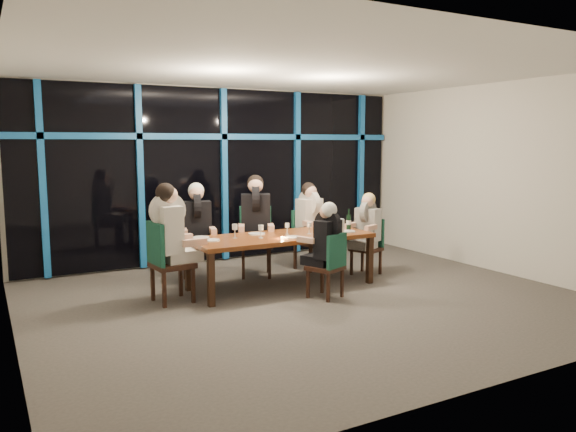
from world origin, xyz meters
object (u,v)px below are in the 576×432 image
at_px(chair_far_left, 197,243).
at_px(chair_far_right, 307,236).
at_px(chair_end_right, 369,243).
at_px(wine_bottle, 349,222).
at_px(diner_far_mid, 256,211).
at_px(diner_end_right, 367,222).
at_px(water_pitcher, 340,226).
at_px(diner_end_left, 171,225).
at_px(diner_near_mid, 326,236).
at_px(chair_near_mid, 330,262).
at_px(diner_far_right, 311,213).
at_px(diner_far_left, 197,218).
at_px(chair_end_left, 165,258).
at_px(dining_table, 281,240).
at_px(chair_far_mid, 256,237).

bearing_deg(chair_far_left, chair_far_right, 11.14).
distance_m(chair_end_right, wine_bottle, 0.61).
distance_m(chair_end_right, diner_far_mid, 1.85).
xyz_separation_m(diner_end_right, water_pitcher, (-0.70, -0.29, 0.02)).
distance_m(chair_far_left, chair_end_right, 2.67).
xyz_separation_m(diner_end_left, diner_near_mid, (1.85, -0.79, -0.17)).
height_order(diner_end_right, wine_bottle, diner_end_right).
xyz_separation_m(chair_near_mid, diner_far_right, (0.68, 1.62, 0.44)).
distance_m(chair_end_right, diner_far_left, 2.70).
xyz_separation_m(diner_far_left, diner_near_mid, (1.19, -1.66, -0.12)).
height_order(chair_end_left, chair_end_right, chair_end_left).
height_order(dining_table, chair_end_left, chair_end_left).
height_order(chair_far_mid, chair_end_right, chair_far_mid).
height_order(chair_end_right, diner_end_left, diner_end_left).
xyz_separation_m(chair_end_right, diner_end_right, (-0.07, -0.03, 0.35)).
height_order(diner_far_left, diner_far_mid, diner_far_mid).
xyz_separation_m(chair_end_right, chair_near_mid, (-1.31, -0.90, 0.00)).
height_order(chair_far_mid, diner_far_mid, diner_far_mid).
distance_m(diner_far_left, diner_near_mid, 2.05).
height_order(diner_end_left, water_pitcher, diner_end_left).
xyz_separation_m(chair_far_mid, wine_bottle, (1.12, -0.91, 0.28)).
relative_size(diner_far_right, diner_end_left, 0.92).
distance_m(chair_far_mid, wine_bottle, 1.47).
relative_size(diner_end_left, water_pitcher, 4.78).
bearing_deg(chair_far_right, chair_end_right, -63.93).
bearing_deg(diner_near_mid, diner_far_left, -77.00).
xyz_separation_m(chair_far_mid, diner_far_left, (-0.94, 0.03, 0.36)).
bearing_deg(chair_end_right, chair_end_left, -111.83).
xyz_separation_m(dining_table, water_pitcher, (0.82, -0.28, 0.18)).
bearing_deg(diner_end_left, chair_end_left, 90.00).
height_order(chair_end_right, diner_near_mid, diner_near_mid).
bearing_deg(diner_far_right, chair_far_left, 161.27).
bearing_deg(diner_far_left, diner_far_mid, 7.77).
bearing_deg(chair_near_mid, diner_end_left, -47.13).
bearing_deg(diner_far_mid, diner_far_right, 24.04).
bearing_deg(chair_end_left, diner_far_mid, -70.63).
distance_m(chair_end_left, diner_far_mid, 1.88).
bearing_deg(diner_end_right, diner_near_mid, -80.39).
height_order(diner_far_mid, diner_end_left, diner_far_mid).
bearing_deg(chair_far_left, chair_end_left, -114.19).
height_order(chair_end_left, wine_bottle, wine_bottle).
bearing_deg(chair_near_mid, chair_far_right, -133.72).
distance_m(diner_far_right, water_pitcher, 1.06).
xyz_separation_m(chair_far_right, diner_far_left, (-1.88, 0.03, 0.42)).
bearing_deg(chair_end_left, diner_near_mid, -117.59).
relative_size(chair_end_left, wine_bottle, 3.32).
xyz_separation_m(diner_end_left, diner_end_right, (3.12, 0.01, -0.17)).
relative_size(chair_near_mid, water_pitcher, 4.07).
height_order(chair_end_left, diner_far_right, diner_far_right).
xyz_separation_m(diner_far_mid, diner_near_mid, (0.28, -1.56, -0.18)).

